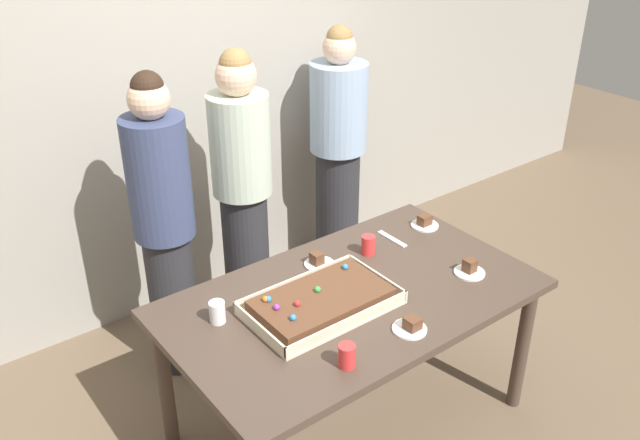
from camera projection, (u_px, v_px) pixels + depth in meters
ground_plane at (349, 421)px, 3.51m from camera, size 12.00×12.00×0.00m
interior_back_panel at (177, 66)px, 3.92m from camera, size 8.00×0.12×3.00m
party_table at (351, 310)px, 3.18m from camera, size 1.72×1.01×0.79m
sheet_cake at (321, 301)px, 3.03m from camera, size 0.67×0.40×0.10m
plated_slice_near_left at (425, 223)px, 3.71m from camera, size 0.15×0.15×0.06m
plated_slice_near_right at (470, 269)px, 3.29m from camera, size 0.15×0.15×0.07m
plated_slice_far_left at (411, 326)px, 2.90m from camera, size 0.15×0.15×0.06m
plated_slice_far_right at (318, 261)px, 3.36m from camera, size 0.15×0.15×0.07m
drink_cup_nearest at (217, 312)px, 2.94m from camera, size 0.07×0.07×0.10m
drink_cup_middle at (368, 245)px, 3.44m from camera, size 0.07×0.07×0.10m
drink_cup_far_end at (347, 356)px, 2.68m from camera, size 0.07×0.07×0.10m
cake_server_utensil at (392, 239)px, 3.58m from camera, size 0.03×0.20×0.01m
person_serving_front at (243, 194)px, 3.81m from camera, size 0.33×0.33×1.72m
person_green_shirt_behind at (164, 225)px, 3.50m from camera, size 0.32×0.32×1.70m
person_striped_tie_right at (338, 151)px, 4.45m from camera, size 0.37×0.37×1.68m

